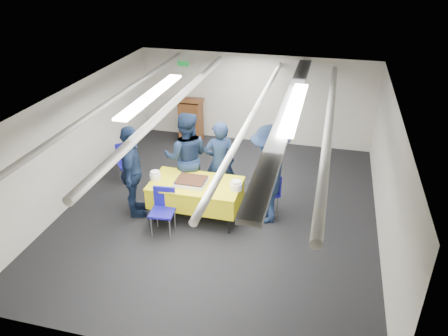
{
  "coord_description": "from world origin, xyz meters",
  "views": [
    {
      "loc": [
        1.87,
        -7.1,
        4.79
      ],
      "look_at": [
        0.12,
        -0.2,
        1.05
      ],
      "focal_mm": 35.0,
      "sensor_mm": 36.0,
      "label": 1
    }
  ],
  "objects_px": {
    "serving_table": "(196,193)",
    "chair_near": "(163,206)",
    "chair_right": "(270,189)",
    "sheet_cake": "(191,181)",
    "sailor_c": "(132,172)",
    "sailor_b": "(186,157)",
    "podium": "(191,119)",
    "chair_left": "(127,159)",
    "sailor_a": "(220,162)",
    "sailor_d": "(268,175)"
  },
  "relations": [
    {
      "from": "serving_table",
      "to": "sailor_c",
      "type": "xyz_separation_m",
      "value": [
        -1.2,
        -0.16,
        0.36
      ]
    },
    {
      "from": "sheet_cake",
      "to": "chair_right",
      "type": "xyz_separation_m",
      "value": [
        1.4,
        0.58,
        -0.29
      ]
    },
    {
      "from": "serving_table",
      "to": "sailor_d",
      "type": "distance_m",
      "value": 1.4
    },
    {
      "from": "chair_near",
      "to": "sailor_a",
      "type": "height_order",
      "value": "sailor_a"
    },
    {
      "from": "sheet_cake",
      "to": "sailor_b",
      "type": "xyz_separation_m",
      "value": [
        -0.32,
        0.69,
        0.12
      ]
    },
    {
      "from": "serving_table",
      "to": "podium",
      "type": "distance_m",
      "value": 3.64
    },
    {
      "from": "podium",
      "to": "sailor_a",
      "type": "relative_size",
      "value": 0.73
    },
    {
      "from": "serving_table",
      "to": "sheet_cake",
      "type": "distance_m",
      "value": 0.27
    },
    {
      "from": "podium",
      "to": "sailor_a",
      "type": "xyz_separation_m",
      "value": [
        1.48,
        -2.69,
        0.25
      ]
    },
    {
      "from": "sailor_b",
      "to": "sailor_d",
      "type": "relative_size",
      "value": 0.98
    },
    {
      "from": "sheet_cake",
      "to": "sailor_c",
      "type": "distance_m",
      "value": 1.14
    },
    {
      "from": "serving_table",
      "to": "sailor_d",
      "type": "bearing_deg",
      "value": 12.38
    },
    {
      "from": "chair_right",
      "to": "sailor_b",
      "type": "height_order",
      "value": "sailor_b"
    },
    {
      "from": "serving_table",
      "to": "sailor_c",
      "type": "height_order",
      "value": "sailor_c"
    },
    {
      "from": "serving_table",
      "to": "chair_right",
      "type": "height_order",
      "value": "chair_right"
    },
    {
      "from": "sheet_cake",
      "to": "chair_near",
      "type": "xyz_separation_m",
      "value": [
        -0.38,
        -0.5,
        -0.29
      ]
    },
    {
      "from": "sheet_cake",
      "to": "sailor_c",
      "type": "relative_size",
      "value": 0.31
    },
    {
      "from": "sailor_d",
      "to": "podium",
      "type": "bearing_deg",
      "value": -151.44
    },
    {
      "from": "serving_table",
      "to": "sailor_a",
      "type": "bearing_deg",
      "value": 70.46
    },
    {
      "from": "sheet_cake",
      "to": "podium",
      "type": "distance_m",
      "value": 3.67
    },
    {
      "from": "sheet_cake",
      "to": "podium",
      "type": "relative_size",
      "value": 0.46
    },
    {
      "from": "sheet_cake",
      "to": "chair_left",
      "type": "bearing_deg",
      "value": 149.52
    },
    {
      "from": "serving_table",
      "to": "chair_near",
      "type": "bearing_deg",
      "value": -128.72
    },
    {
      "from": "serving_table",
      "to": "podium",
      "type": "relative_size",
      "value": 1.35
    },
    {
      "from": "podium",
      "to": "chair_left",
      "type": "height_order",
      "value": "podium"
    },
    {
      "from": "sheet_cake",
      "to": "chair_left",
      "type": "xyz_separation_m",
      "value": [
        -1.85,
        1.09,
        -0.29
      ]
    },
    {
      "from": "chair_right",
      "to": "sailor_b",
      "type": "bearing_deg",
      "value": 176.18
    },
    {
      "from": "sailor_a",
      "to": "sailor_c",
      "type": "xyz_separation_m",
      "value": [
        -1.46,
        -0.9,
        0.05
      ]
    },
    {
      "from": "chair_right",
      "to": "chair_left",
      "type": "xyz_separation_m",
      "value": [
        -3.25,
        0.51,
        0.0
      ]
    },
    {
      "from": "chair_left",
      "to": "serving_table",
      "type": "bearing_deg",
      "value": -28.52
    },
    {
      "from": "sailor_a",
      "to": "chair_left",
      "type": "bearing_deg",
      "value": -30.44
    },
    {
      "from": "sheet_cake",
      "to": "sailor_a",
      "type": "bearing_deg",
      "value": 67.48
    },
    {
      "from": "chair_right",
      "to": "sailor_a",
      "type": "bearing_deg",
      "value": 168.47
    },
    {
      "from": "sheet_cake",
      "to": "chair_left",
      "type": "height_order",
      "value": "chair_left"
    },
    {
      "from": "podium",
      "to": "sailor_d",
      "type": "relative_size",
      "value": 0.65
    },
    {
      "from": "chair_left",
      "to": "sailor_d",
      "type": "xyz_separation_m",
      "value": [
        3.23,
        -0.75,
        0.43
      ]
    },
    {
      "from": "podium",
      "to": "sailor_b",
      "type": "relative_size",
      "value": 0.67
    },
    {
      "from": "chair_right",
      "to": "sailor_d",
      "type": "height_order",
      "value": "sailor_d"
    },
    {
      "from": "serving_table",
      "to": "sailor_c",
      "type": "relative_size",
      "value": 0.92
    },
    {
      "from": "sheet_cake",
      "to": "podium",
      "type": "bearing_deg",
      "value": 108.33
    },
    {
      "from": "sheet_cake",
      "to": "sailor_d",
      "type": "bearing_deg",
      "value": 13.75
    },
    {
      "from": "sailor_b",
      "to": "sailor_c",
      "type": "height_order",
      "value": "sailor_b"
    },
    {
      "from": "sheet_cake",
      "to": "sailor_d",
      "type": "height_order",
      "value": "sailor_d"
    },
    {
      "from": "chair_right",
      "to": "sailor_d",
      "type": "bearing_deg",
      "value": -94.81
    },
    {
      "from": "chair_near",
      "to": "chair_right",
      "type": "xyz_separation_m",
      "value": [
        1.77,
        1.08,
        0.0
      ]
    },
    {
      "from": "chair_near",
      "to": "chair_right",
      "type": "height_order",
      "value": "same"
    },
    {
      "from": "podium",
      "to": "sailor_d",
      "type": "distance_m",
      "value": 4.05
    },
    {
      "from": "chair_left",
      "to": "chair_near",
      "type": "bearing_deg",
      "value": -47.13
    },
    {
      "from": "sheet_cake",
      "to": "sailor_c",
      "type": "bearing_deg",
      "value": -174.63
    },
    {
      "from": "sheet_cake",
      "to": "sailor_a",
      "type": "distance_m",
      "value": 0.86
    }
  ]
}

